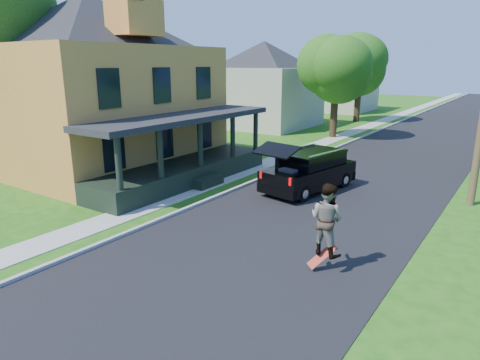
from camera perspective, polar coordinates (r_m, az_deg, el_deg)
The scene contains 13 objects.
ground at distance 11.86m, azimuth -1.94°, elevation -11.72°, with size 140.00×140.00×0.00m, color #1D5410.
street at distance 29.66m, azimuth 21.67°, elevation 3.78°, with size 8.00×120.00×0.02m, color black.
curb at distance 30.78m, azimuth 14.33°, elevation 4.77°, with size 0.15×120.00×0.12m, color #999994.
sidewalk at distance 31.33m, azimuth 11.67°, elevation 5.11°, with size 1.30×120.00×0.03m, color gray.
front_walk at distance 22.10m, azimuth -12.62°, elevation 0.84°, with size 6.50×1.20×0.03m, color gray.
main_house at distance 23.97m, azimuth -18.90°, elevation 13.42°, with size 15.56×15.56×10.10m.
neighbor_house_mid at distance 38.06m, azimuth 3.20°, elevation 13.51°, with size 12.78×12.78×8.30m.
neighbor_house_far at distance 52.38m, azimuth 12.63°, elevation 13.67°, with size 12.78×12.78×8.30m.
black_suv at distance 18.75m, azimuth 9.18°, elevation 1.22°, with size 2.71×5.21×2.31m.
skateboarder at distance 11.49m, azimuth 11.48°, elevation -5.13°, with size 1.07×0.90×1.96m.
skateboard at distance 11.81m, azimuth 10.90°, elevation -10.03°, with size 0.67×0.63×0.67m.
tree_left_mid at distance 32.69m, azimuth 12.74°, elevation 14.43°, with size 6.07×6.16×7.91m.
tree_left_far at distance 42.44m, azimuth 15.72°, elevation 15.03°, with size 5.53×5.29×8.34m.
Camera 1 is at (6.30, -8.48, 5.40)m, focal length 32.00 mm.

